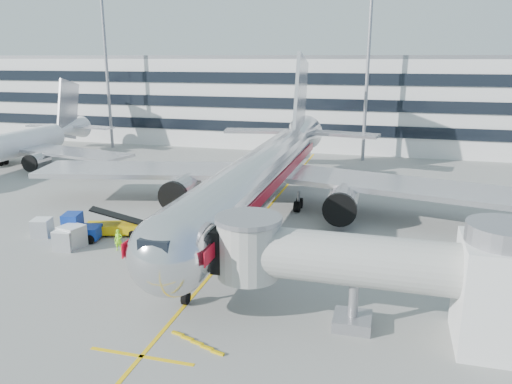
% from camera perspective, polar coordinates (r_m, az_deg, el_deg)
% --- Properties ---
extents(ground, '(180.00, 180.00, 0.00)m').
position_cam_1_polar(ground, '(39.77, -3.48, -7.46)').
color(ground, gray).
rests_on(ground, ground).
extents(lead_in_line, '(0.25, 70.00, 0.01)m').
position_cam_1_polar(lead_in_line, '(48.75, 0.27, -3.11)').
color(lead_in_line, yellow).
rests_on(lead_in_line, ground).
extents(stop_bar, '(6.00, 0.25, 0.01)m').
position_cam_1_polar(stop_bar, '(28.38, -12.98, -17.84)').
color(stop_bar, yellow).
rests_on(stop_bar, ground).
extents(main_jet, '(50.95, 48.70, 16.06)m').
position_cam_1_polar(main_jet, '(49.22, 0.79, 2.18)').
color(main_jet, silver).
rests_on(main_jet, ground).
extents(jet_bridge, '(17.80, 4.50, 7.00)m').
position_cam_1_polar(jet_bridge, '(29.06, 14.62, -8.47)').
color(jet_bridge, silver).
rests_on(jet_bridge, ground).
extents(terminal, '(150.00, 24.25, 15.60)m').
position_cam_1_polar(terminal, '(93.75, 7.99, 10.43)').
color(terminal, silver).
rests_on(terminal, ground).
extents(light_mast_west, '(2.40, 1.20, 25.45)m').
position_cam_1_polar(light_mast_west, '(89.95, -16.77, 14.28)').
color(light_mast_west, gray).
rests_on(light_mast_west, ground).
extents(light_mast_centre, '(2.40, 1.20, 25.45)m').
position_cam_1_polar(light_mast_centre, '(76.84, 12.69, 14.50)').
color(light_mast_centre, gray).
rests_on(light_mast_centre, ground).
extents(second_jet, '(38.21, 36.52, 12.04)m').
position_cam_1_polar(second_jet, '(78.54, -26.69, 4.67)').
color(second_jet, white).
rests_on(second_jet, ground).
extents(belt_loader, '(5.37, 3.13, 2.51)m').
position_cam_1_polar(belt_loader, '(46.13, -15.92, -3.86)').
color(belt_loader, '#D5AC08').
rests_on(belt_loader, ground).
extents(baggage_tug, '(3.53, 2.65, 2.40)m').
position_cam_1_polar(baggage_tug, '(45.57, -19.62, -3.96)').
color(baggage_tug, navy).
rests_on(baggage_tug, ground).
extents(cargo_container_left, '(1.74, 1.74, 1.70)m').
position_cam_1_polar(cargo_container_left, '(43.84, -20.91, -5.10)').
color(cargo_container_left, '#B6B9BE').
rests_on(cargo_container_left, ground).
extents(cargo_container_right, '(1.83, 1.83, 1.62)m').
position_cam_1_polar(cargo_container_right, '(47.73, -23.25, -3.77)').
color(cargo_container_right, '#B6B9BE').
rests_on(cargo_container_right, ground).
extents(cargo_container_front, '(2.08, 2.08, 1.85)m').
position_cam_1_polar(cargo_container_front, '(44.17, -20.28, -4.78)').
color(cargo_container_front, '#B6B9BE').
rests_on(cargo_container_front, ground).
extents(ramp_worker, '(0.75, 0.60, 1.78)m').
position_cam_1_polar(ramp_worker, '(42.30, -15.44, -5.31)').
color(ramp_worker, '#94FF1A').
rests_on(ramp_worker, ground).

